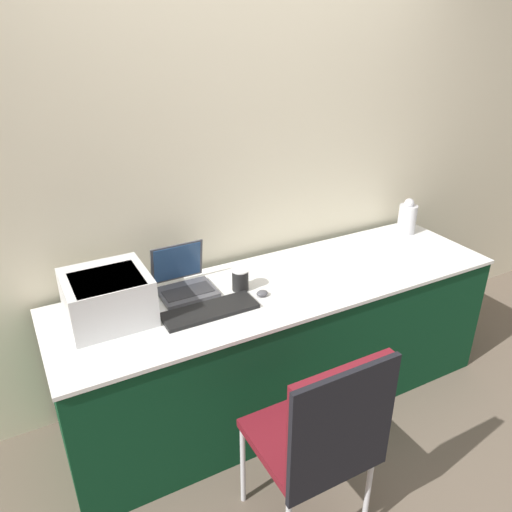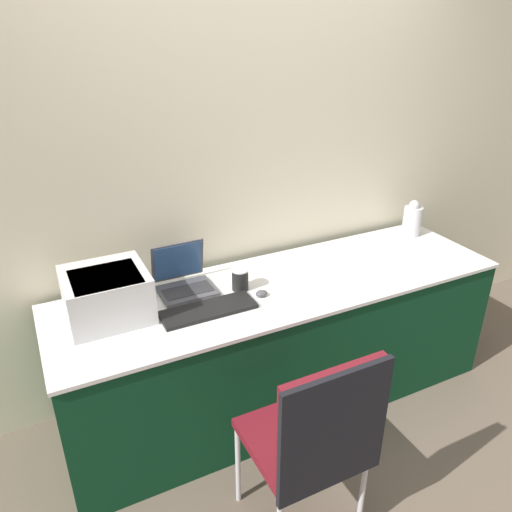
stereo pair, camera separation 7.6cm
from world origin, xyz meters
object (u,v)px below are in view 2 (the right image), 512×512
printer (107,293)px  chair (318,435)px  coffee_cup (240,279)px  mouse (262,293)px  laptop_left (184,280)px  external_keyboard (208,310)px  metal_pitcher (412,220)px

printer → chair: size_ratio=0.39×
coffee_cup → mouse: size_ratio=1.88×
printer → coffee_cup: 0.67m
laptop_left → external_keyboard: size_ratio=0.61×
mouse → chair: size_ratio=0.06×
laptop_left → mouse: size_ratio=4.53×
laptop_left → chair: 1.08m
coffee_cup → chair: (-0.09, -0.90, -0.22)m
chair → printer: bearing=121.4°
printer → external_keyboard: size_ratio=0.81×
laptop_left → chair: laptop_left is taller
coffee_cup → metal_pitcher: (1.30, 0.16, 0.05)m
external_keyboard → metal_pitcher: bearing=10.7°
chair → external_keyboard: bearing=100.3°
coffee_cup → external_keyboard: bearing=-150.7°
printer → laptop_left: bearing=13.1°
printer → laptop_left: laptop_left is taller
printer → metal_pitcher: metal_pitcher is taller
metal_pitcher → printer: bearing=-176.6°
laptop_left → external_keyboard: (0.03, -0.27, -0.04)m
printer → chair: 1.14m
external_keyboard → mouse: size_ratio=7.44×
chair → mouse: bearing=78.7°
laptop_left → chair: size_ratio=0.29×
coffee_cup → chair: 0.94m
printer → external_keyboard: printer is taller
printer → mouse: 0.76m
printer → mouse: printer is taller
metal_pitcher → chair: metal_pitcher is taller
metal_pitcher → chair: bearing=-142.6°
printer → coffee_cup: size_ratio=3.21×
external_keyboard → coffee_cup: size_ratio=3.95×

